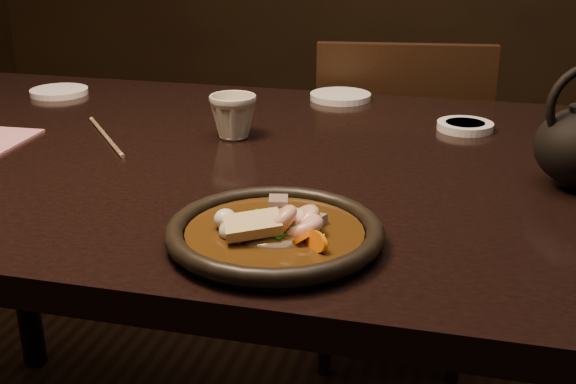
% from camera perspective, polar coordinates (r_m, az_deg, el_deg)
% --- Properties ---
extents(table, '(1.60, 0.90, 0.75)m').
position_cam_1_polar(table, '(1.16, -2.89, -0.63)').
color(table, black).
rests_on(table, floor).
extents(chair, '(0.45, 0.45, 0.85)m').
position_cam_1_polar(chair, '(1.78, 8.50, -0.19)').
color(chair, black).
rests_on(chair, floor).
extents(plate, '(0.25, 0.25, 0.03)m').
position_cam_1_polar(plate, '(0.82, -1.06, -3.29)').
color(plate, black).
rests_on(plate, table).
extents(stirfry, '(0.14, 0.12, 0.06)m').
position_cam_1_polar(stirfry, '(0.82, -0.97, -2.95)').
color(stirfry, '#361F09').
rests_on(stirfry, plate).
extents(soy_dish, '(0.10, 0.10, 0.01)m').
position_cam_1_polar(soy_dish, '(1.30, 13.81, 5.08)').
color(soy_dish, white).
rests_on(soy_dish, table).
extents(saucer_left, '(0.12, 0.12, 0.01)m').
position_cam_1_polar(saucer_left, '(1.59, -17.63, 7.56)').
color(saucer_left, white).
rests_on(saucer_left, table).
extents(saucer_right, '(0.12, 0.12, 0.01)m').
position_cam_1_polar(saucer_right, '(1.48, 4.16, 7.54)').
color(saucer_right, white).
rests_on(saucer_right, table).
extents(tea_cup, '(0.10, 0.10, 0.08)m').
position_cam_1_polar(tea_cup, '(1.21, -4.35, 6.09)').
color(tea_cup, beige).
rests_on(tea_cup, table).
extents(chopsticks, '(0.16, 0.19, 0.01)m').
position_cam_1_polar(chopsticks, '(1.25, -14.20, 4.30)').
color(chopsticks, '#A3845D').
rests_on(chopsticks, table).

